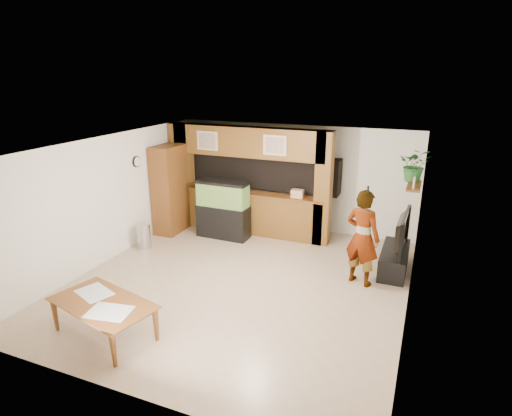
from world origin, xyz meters
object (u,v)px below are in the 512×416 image
at_px(person, 362,238).
at_px(dining_table, 103,320).
at_px(television, 397,232).
at_px(aquarium, 223,210).
at_px(pantry_cabinet, 170,189).

xyz_separation_m(person, dining_table, (-3.28, -3.21, -0.63)).
distance_m(television, person, 0.96).
distance_m(aquarium, television, 3.99).
distance_m(aquarium, dining_table, 4.36).
bearing_deg(person, pantry_cabinet, 8.53).
bearing_deg(person, dining_table, 64.67).
bearing_deg(aquarium, television, -4.00).
distance_m(pantry_cabinet, person, 4.90).
relative_size(pantry_cabinet, person, 1.17).
height_order(aquarium, television, aquarium).
height_order(pantry_cabinet, television, pantry_cabinet).
height_order(television, dining_table, television).
relative_size(pantry_cabinet, television, 1.62).
distance_m(pantry_cabinet, dining_table, 4.54).
xyz_separation_m(pantry_cabinet, dining_table, (1.52, -4.21, -0.79)).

